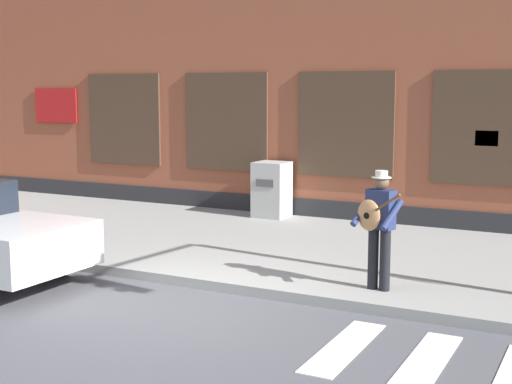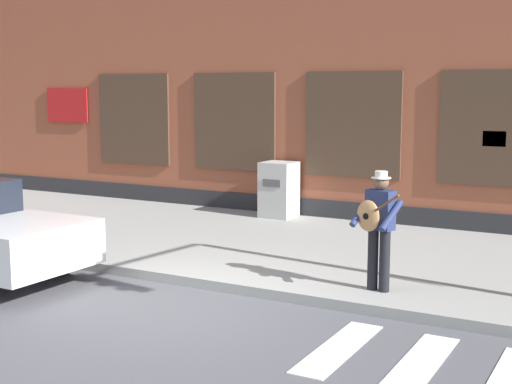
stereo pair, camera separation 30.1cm
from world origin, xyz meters
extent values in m
plane|color=#4C4C51|center=(0.00, 0.00, 0.00)|extent=(160.00, 160.00, 0.00)
cube|color=gray|center=(0.00, 3.81, 0.08)|extent=(28.00, 5.68, 0.16)
cube|color=brown|center=(0.00, 8.65, 4.58)|extent=(28.00, 4.00, 9.17)
cube|color=#28282B|center=(0.00, 6.63, 0.28)|extent=(28.00, 0.04, 0.55)
cube|color=#473323|center=(-5.87, 6.62, 2.22)|extent=(2.16, 0.06, 2.26)
cube|color=black|center=(-5.87, 6.61, 2.22)|extent=(2.04, 0.03, 2.14)
cube|color=#473323|center=(-2.94, 6.62, 2.22)|extent=(2.16, 0.06, 2.26)
cube|color=black|center=(-2.94, 6.61, 2.22)|extent=(2.04, 0.03, 2.14)
cube|color=#473323|center=(0.00, 6.62, 2.22)|extent=(2.16, 0.06, 2.26)
cube|color=black|center=(0.00, 6.61, 2.22)|extent=(2.04, 0.03, 2.14)
cube|color=#473323|center=(2.94, 6.62, 2.22)|extent=(2.16, 0.06, 2.26)
cube|color=black|center=(2.94, 6.61, 2.22)|extent=(2.04, 0.03, 2.14)
cube|color=red|center=(-8.09, 6.61, 2.54)|extent=(1.40, 0.04, 0.90)
cube|color=yellow|center=(2.94, 6.60, 2.02)|extent=(0.44, 0.02, 0.30)
cube|color=silver|center=(2.57, -0.33, 0.01)|extent=(0.42, 1.90, 0.01)
cube|color=silver|center=(3.52, -0.33, 0.01)|extent=(0.42, 1.90, 0.01)
cube|color=silver|center=(-1.74, 0.25, 0.74)|extent=(0.07, 0.24, 0.12)
cube|color=silver|center=(-1.76, -0.89, 0.74)|extent=(0.07, 0.24, 0.12)
cylinder|color=black|center=(-2.66, 0.57, 0.33)|extent=(0.66, 0.25, 0.66)
cylinder|color=black|center=(2.43, 1.66, 0.59)|extent=(0.15, 0.15, 0.88)
cylinder|color=black|center=(2.25, 1.68, 0.59)|extent=(0.15, 0.15, 0.88)
cube|color=navy|center=(2.34, 1.68, 1.31)|extent=(0.42, 0.30, 0.56)
sphere|color=brown|center=(2.34, 1.68, 1.70)|extent=(0.22, 0.22, 0.22)
cylinder|color=beige|center=(2.34, 1.68, 1.76)|extent=(0.28, 0.27, 0.02)
cylinder|color=beige|center=(2.34, 1.68, 1.81)|extent=(0.18, 0.18, 0.09)
cylinder|color=navy|center=(2.55, 1.53, 1.27)|extent=(0.21, 0.52, 0.39)
cylinder|color=navy|center=(2.09, 1.64, 1.27)|extent=(0.21, 0.52, 0.39)
ellipsoid|color=#B77F4C|center=(2.22, 1.53, 1.24)|extent=(0.38, 0.20, 0.44)
cylinder|color=black|center=(2.21, 1.47, 1.24)|extent=(0.09, 0.03, 0.09)
cylinder|color=brown|center=(2.47, 1.45, 1.42)|extent=(0.47, 0.15, 0.34)
cube|color=#ADADA8|center=(-1.54, 6.20, 0.77)|extent=(0.71, 0.69, 1.23)
cube|color=#4C4C4C|center=(-1.54, 5.84, 0.95)|extent=(0.43, 0.02, 0.16)
camera|label=1|loc=(5.27, -7.86, 2.98)|focal=50.00mm
camera|label=2|loc=(5.53, -7.72, 2.98)|focal=50.00mm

